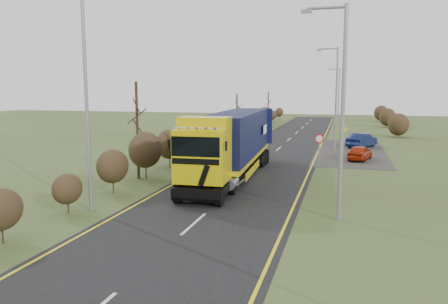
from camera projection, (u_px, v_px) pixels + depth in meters
ground at (220, 201)px, 21.99m from camera, size 160.00×160.00×0.00m
road at (258, 167)px, 31.52m from camera, size 8.00×120.00×0.02m
layby at (350, 152)px, 39.35m from camera, size 6.00×18.00×0.02m
lane_markings at (257, 167)px, 31.23m from camera, size 7.52×116.00×0.01m
hedgerow at (169, 146)px, 30.87m from camera, size 2.24×102.04×6.05m
lorry at (233, 140)px, 27.40m from camera, size 3.17×15.24×4.22m
car_red_hatchback at (360, 153)px, 34.55m from camera, size 2.22×3.72×1.19m
car_blue_sedan at (362, 140)px, 42.08m from camera, size 3.12×4.35×1.36m
streetlight_near at (340, 104)px, 18.10m from camera, size 1.92×0.18×9.00m
streetlight_mid at (335, 94)px, 39.06m from camera, size 1.97×0.19×9.29m
streetlight_far at (338, 95)px, 65.03m from camera, size 1.86×0.18×8.70m
left_pole at (86, 95)px, 19.43m from camera, size 0.16×0.16×10.65m
speed_sign at (319, 144)px, 31.23m from camera, size 0.66×0.10×2.40m
warning_board at (343, 133)px, 43.11m from camera, size 0.78×0.11×2.05m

